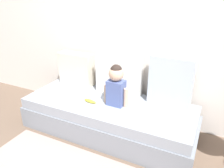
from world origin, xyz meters
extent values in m
plane|color=brown|center=(0.00, 0.00, 0.00)|extent=(12.00, 12.00, 0.00)
cube|color=silver|center=(0.00, 0.53, 1.23)|extent=(5.30, 0.10, 2.46)
cube|color=gray|center=(0.00, 0.00, 0.13)|extent=(2.10, 0.80, 0.27)
cube|color=#8C939E|center=(0.00, 0.00, 0.33)|extent=(2.04, 0.78, 0.13)
cube|color=beige|center=(-0.65, 0.30, 0.63)|extent=(0.49, 0.16, 0.45)
cube|color=silver|center=(0.00, 0.30, 0.65)|extent=(0.58, 0.16, 0.50)
cube|color=#B2BCC6|center=(0.65, 0.30, 0.69)|extent=(0.49, 0.16, 0.57)
cube|color=#4C5B93|center=(0.10, 0.00, 0.55)|extent=(0.20, 0.15, 0.30)
sphere|color=tan|center=(0.10, 0.00, 0.79)|extent=(0.17, 0.17, 0.17)
sphere|color=#2D231E|center=(0.10, 0.00, 0.82)|extent=(0.13, 0.13, 0.13)
cylinder|color=tan|center=(-0.02, 0.00, 0.51)|extent=(0.06, 0.06, 0.23)
cylinder|color=tan|center=(0.23, 0.00, 0.51)|extent=(0.06, 0.06, 0.23)
ellipsoid|color=yellow|center=(-0.19, -0.10, 0.42)|extent=(0.17, 0.07, 0.04)
camera|label=1|loc=(1.06, -2.06, 1.65)|focal=35.16mm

